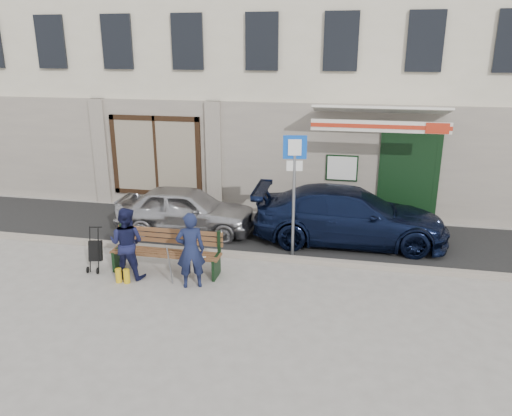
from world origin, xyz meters
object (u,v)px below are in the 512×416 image
(woman, at_px, (127,243))
(parking_sign, at_px, (294,176))
(man, at_px, (191,250))
(stroller, at_px, (95,252))
(car_navy, at_px, (350,216))
(bench, at_px, (164,252))
(car_silver, at_px, (186,210))

(woman, bearing_deg, parking_sign, -149.13)
(man, distance_m, stroller, 2.35)
(car_navy, height_order, bench, car_navy)
(car_silver, xyz_separation_m, parking_sign, (2.94, -0.95, 1.29))
(bench, bearing_deg, man, -34.10)
(car_silver, distance_m, man, 3.18)
(man, bearing_deg, car_navy, -156.05)
(bench, relative_size, stroller, 2.50)
(car_silver, bearing_deg, parking_sign, -109.66)
(parking_sign, bearing_deg, car_navy, 31.52)
(car_navy, distance_m, stroller, 6.06)
(car_navy, height_order, parking_sign, parking_sign)
(car_silver, height_order, car_navy, car_navy)
(bench, height_order, man, man)
(car_navy, distance_m, bench, 4.66)
(stroller, bearing_deg, car_silver, 51.37)
(man, height_order, woman, man)
(parking_sign, relative_size, stroller, 2.94)
(car_navy, xyz_separation_m, stroller, (-5.36, -2.81, -0.26))
(car_silver, xyz_separation_m, bench, (0.34, -2.43, -0.16))
(car_silver, relative_size, man, 2.28)
(woman, height_order, stroller, woman)
(car_navy, distance_m, man, 4.39)
(woman, bearing_deg, car_navy, -145.52)
(car_silver, relative_size, stroller, 3.77)
(bench, bearing_deg, parking_sign, 29.75)
(bench, height_order, stroller, bench)
(man, xyz_separation_m, stroller, (-2.30, 0.33, -0.37))
(bench, relative_size, man, 1.51)
(bench, xyz_separation_m, woman, (-0.65, -0.39, 0.31))
(car_navy, height_order, woman, woman)
(man, bearing_deg, parking_sign, -153.44)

